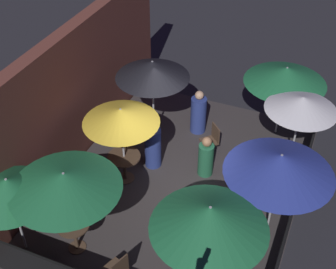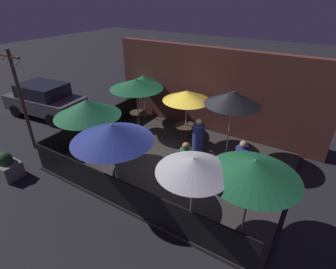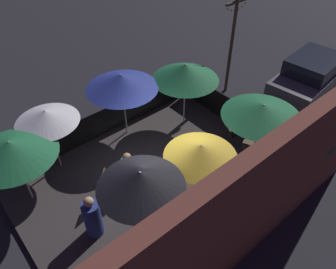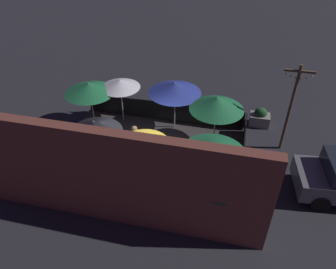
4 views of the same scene
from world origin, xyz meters
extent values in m
plane|color=#26262B|center=(0.00, 0.00, 0.00)|extent=(60.00, 60.00, 0.00)
cube|color=#383333|center=(0.00, 0.00, 0.06)|extent=(7.50, 5.61, 0.12)
cube|color=brown|center=(0.00, 3.03, 1.79)|extent=(9.10, 0.36, 3.57)
cube|color=black|center=(0.00, -2.76, 0.59)|extent=(7.30, 0.05, 0.95)
cube|color=black|center=(-3.71, 0.00, 0.59)|extent=(0.05, 5.41, 0.95)
cylinder|color=#B2B2B7|center=(-0.34, 1.36, 1.20)|extent=(0.05, 0.05, 2.15)
cone|color=gold|center=(-0.34, 1.36, 2.09)|extent=(1.79, 1.79, 0.37)
cylinder|color=#B2B2B7|center=(-2.66, 1.35, 1.23)|extent=(0.05, 0.05, 2.22)
cone|color=#1E6B3D|center=(-2.66, 1.35, 2.14)|extent=(2.20, 2.20, 0.39)
cylinder|color=#B2B2B7|center=(-0.61, -2.32, 1.25)|extent=(0.05, 0.05, 2.26)
cone|color=#283893|center=(-0.61, -2.32, 2.14)|extent=(2.25, 2.25, 0.48)
cylinder|color=#B2B2B7|center=(-2.46, -1.48, 1.26)|extent=(0.05, 0.05, 2.28)
cone|color=#1E6B3D|center=(-2.46, -1.48, 2.14)|extent=(2.16, 2.16, 0.54)
cylinder|color=#B2B2B7|center=(1.40, 1.34, 1.35)|extent=(0.05, 0.05, 2.46)
cone|color=black|center=(1.40, 1.34, 2.35)|extent=(1.89, 1.89, 0.45)
cylinder|color=#B2B2B7|center=(3.01, -1.72, 1.17)|extent=(0.05, 0.05, 2.10)
cone|color=#1E6B3D|center=(3.01, -1.72, 2.00)|extent=(2.16, 2.16, 0.44)
cylinder|color=#B2B2B7|center=(1.84, -2.34, 1.16)|extent=(0.05, 0.05, 2.08)
cone|color=silver|center=(1.84, -2.34, 2.02)|extent=(1.75, 1.75, 0.36)
cylinder|color=#B2B2B7|center=(-3.08, 2.39, 1.15)|extent=(0.05, 0.05, 2.05)
cone|color=#1E6B3D|center=(-3.08, 2.39, 1.95)|extent=(1.74, 1.74, 0.45)
cylinder|color=#4C3828|center=(-0.34, 1.36, 0.13)|extent=(0.44, 0.44, 0.02)
cylinder|color=#4C3828|center=(-0.34, 1.36, 0.48)|extent=(0.08, 0.08, 0.71)
cylinder|color=#4C3828|center=(-0.34, 1.36, 0.85)|extent=(0.81, 0.81, 0.04)
cylinder|color=#4C3828|center=(-2.66, 1.35, 0.13)|extent=(0.39, 0.39, 0.02)
cylinder|color=#4C3828|center=(-2.66, 1.35, 0.49)|extent=(0.08, 0.08, 0.73)
cylinder|color=#4C3828|center=(-2.66, 1.35, 0.87)|extent=(0.70, 0.70, 0.04)
cube|color=#4C3828|center=(1.27, -0.28, 0.36)|extent=(0.11, 0.11, 0.48)
cube|color=#4C3828|center=(1.27, -0.28, 0.62)|extent=(0.57, 0.57, 0.04)
cube|color=#4C3828|center=(1.40, -0.41, 0.86)|extent=(0.31, 0.30, 0.44)
cube|color=#4C3828|center=(-3.11, 0.17, 0.34)|extent=(0.10, 0.10, 0.43)
cube|color=#4C3828|center=(-3.11, 0.17, 0.57)|extent=(0.52, 0.52, 0.04)
cube|color=#4C3828|center=(-3.17, 0.00, 0.81)|extent=(0.38, 0.17, 0.44)
cylinder|color=#236642|center=(0.63, -0.42, 0.57)|extent=(0.47, 0.47, 0.91)
sphere|color=#9E704C|center=(0.63, -0.42, 1.15)|extent=(0.24, 0.24, 0.24)
cylinder|color=navy|center=(0.42, 0.93, 0.69)|extent=(0.60, 0.60, 1.14)
sphere|color=tan|center=(0.42, 0.93, 1.38)|extent=(0.25, 0.25, 0.25)
cylinder|color=navy|center=(2.22, 0.35, 0.66)|extent=(0.45, 0.45, 1.08)
sphere|color=tan|center=(2.22, 0.35, 1.32)|extent=(0.24, 0.24, 0.24)
cube|color=gray|center=(-4.35, -3.55, 0.27)|extent=(0.89, 0.62, 0.54)
ellipsoid|color=#235128|center=(-4.35, -3.55, 0.64)|extent=(0.58, 0.46, 0.52)
cylinder|color=brown|center=(-5.25, -2.00, 1.90)|extent=(0.12, 0.12, 3.80)
cube|color=brown|center=(-5.25, -2.00, 3.55)|extent=(1.10, 0.08, 0.08)
sphere|color=#F4B260|center=(-5.71, -2.00, 3.41)|extent=(0.07, 0.07, 0.07)
sphere|color=#F4B260|center=(-5.53, -2.00, 3.32)|extent=(0.07, 0.07, 0.07)
sphere|color=#F4B260|center=(-5.34, -2.00, 3.28)|extent=(0.07, 0.07, 0.07)
sphere|color=#F4B260|center=(-5.16, -2.00, 3.28)|extent=(0.07, 0.07, 0.07)
sphere|color=#F4B260|center=(-4.98, -2.00, 3.32)|extent=(0.07, 0.07, 0.07)
sphere|color=#F4B260|center=(-4.79, -2.00, 3.41)|extent=(0.07, 0.07, 0.07)
cube|color=#5B5B60|center=(-7.50, 0.24, 0.67)|extent=(4.04, 2.12, 0.70)
cube|color=#1E232D|center=(-7.50, 0.24, 1.32)|extent=(2.29, 1.79, 0.60)
cylinder|color=black|center=(-6.40, 1.18, 0.32)|extent=(0.66, 0.25, 0.64)
cylinder|color=black|center=(-6.22, -0.43, 0.32)|extent=(0.66, 0.25, 0.64)
cylinder|color=black|center=(-8.60, -0.70, 0.32)|extent=(0.66, 0.25, 0.64)
camera|label=1|loc=(-7.76, -2.91, 8.38)|focal=50.00mm
camera|label=2|loc=(3.90, -6.73, 5.42)|focal=28.00mm
camera|label=3|loc=(3.83, 5.07, 7.42)|focal=35.00mm
camera|label=4|loc=(-3.08, 9.54, 8.79)|focal=35.00mm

